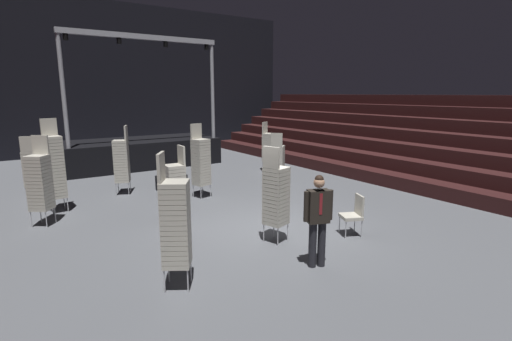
{
  "coord_description": "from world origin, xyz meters",
  "views": [
    {
      "loc": [
        -5.25,
        -7.1,
        3.23
      ],
      "look_at": [
        -0.2,
        0.37,
        1.4
      ],
      "focal_mm": 26.87,
      "sensor_mm": 36.0,
      "label": 1
    }
  ],
  "objects_px": {
    "chair_stack_aisle_right": "(277,159)",
    "chair_stack_mid_left": "(175,185)",
    "chair_stack_front_left": "(276,195)",
    "chair_stack_rear_right": "(122,160)",
    "stage_riser": "(140,151)",
    "chair_stack_rear_left": "(175,222)",
    "chair_stack_rear_centre": "(269,147)",
    "chair_stack_mid_centre": "(201,161)",
    "man_with_tie": "(318,215)",
    "chair_stack_aisle_left": "(32,168)",
    "chair_stack_mid_right": "(40,181)",
    "loose_chair_near_man": "(354,213)",
    "equipment_road_case": "(172,182)",
    "chair_stack_front_right": "(54,166)"
  },
  "relations": [
    {
      "from": "man_with_tie",
      "to": "chair_stack_rear_centre",
      "type": "height_order",
      "value": "chair_stack_rear_centre"
    },
    {
      "from": "chair_stack_mid_left",
      "to": "man_with_tie",
      "type": "bearing_deg",
      "value": -159.85
    },
    {
      "from": "chair_stack_mid_centre",
      "to": "equipment_road_case",
      "type": "bearing_deg",
      "value": -86.8
    },
    {
      "from": "chair_stack_aisle_left",
      "to": "chair_stack_mid_right",
      "type": "bearing_deg",
      "value": -75.99
    },
    {
      "from": "chair_stack_aisle_right",
      "to": "chair_stack_mid_left",
      "type": "bearing_deg",
      "value": -109.16
    },
    {
      "from": "man_with_tie",
      "to": "chair_stack_aisle_left",
      "type": "distance_m",
      "value": 9.33
    },
    {
      "from": "chair_stack_mid_right",
      "to": "chair_stack_rear_left",
      "type": "height_order",
      "value": "chair_stack_rear_left"
    },
    {
      "from": "chair_stack_front_right",
      "to": "man_with_tie",
      "type": "bearing_deg",
      "value": 113.06
    },
    {
      "from": "chair_stack_mid_right",
      "to": "loose_chair_near_man",
      "type": "distance_m",
      "value": 7.59
    },
    {
      "from": "chair_stack_rear_right",
      "to": "chair_stack_front_left",
      "type": "bearing_deg",
      "value": -140.59
    },
    {
      "from": "chair_stack_mid_centre",
      "to": "chair_stack_rear_right",
      "type": "relative_size",
      "value": 1.04
    },
    {
      "from": "chair_stack_rear_centre",
      "to": "chair_stack_aisle_left",
      "type": "xyz_separation_m",
      "value": [
        -8.6,
        0.52,
        -0.04
      ]
    },
    {
      "from": "chair_stack_rear_right",
      "to": "equipment_road_case",
      "type": "height_order",
      "value": "chair_stack_rear_right"
    },
    {
      "from": "chair_stack_rear_right",
      "to": "chair_stack_aisle_right",
      "type": "relative_size",
      "value": 1.18
    },
    {
      "from": "chair_stack_mid_centre",
      "to": "loose_chair_near_man",
      "type": "relative_size",
      "value": 2.44
    },
    {
      "from": "chair_stack_front_left",
      "to": "chair_stack_rear_right",
      "type": "height_order",
      "value": "chair_stack_rear_right"
    },
    {
      "from": "chair_stack_front_right",
      "to": "chair_stack_rear_left",
      "type": "distance_m",
      "value": 5.94
    },
    {
      "from": "stage_riser",
      "to": "chair_stack_rear_centre",
      "type": "distance_m",
      "value": 5.91
    },
    {
      "from": "chair_stack_mid_right",
      "to": "chair_stack_rear_centre",
      "type": "height_order",
      "value": "chair_stack_mid_right"
    },
    {
      "from": "chair_stack_front_right",
      "to": "chair_stack_rear_right",
      "type": "xyz_separation_m",
      "value": [
        2.03,
        0.92,
        -0.17
      ]
    },
    {
      "from": "stage_riser",
      "to": "equipment_road_case",
      "type": "relative_size",
      "value": 7.41
    },
    {
      "from": "chair_stack_mid_left",
      "to": "chair_stack_aisle_right",
      "type": "bearing_deg",
      "value": -66.12
    },
    {
      "from": "chair_stack_mid_right",
      "to": "chair_stack_aisle_right",
      "type": "relative_size",
      "value": 1.18
    },
    {
      "from": "chair_stack_front_right",
      "to": "chair_stack_aisle_right",
      "type": "xyz_separation_m",
      "value": [
        6.9,
        -0.93,
        -0.34
      ]
    },
    {
      "from": "chair_stack_rear_centre",
      "to": "chair_stack_front_right",
      "type": "bearing_deg",
      "value": -18.01
    },
    {
      "from": "chair_stack_rear_right",
      "to": "chair_stack_rear_centre",
      "type": "distance_m",
      "value": 6.16
    },
    {
      "from": "chair_stack_rear_left",
      "to": "chair_stack_rear_right",
      "type": "xyz_separation_m",
      "value": [
        0.96,
        6.76,
        -0.04
      ]
    },
    {
      "from": "chair_stack_front_right",
      "to": "loose_chair_near_man",
      "type": "height_order",
      "value": "chair_stack_front_right"
    },
    {
      "from": "loose_chair_near_man",
      "to": "chair_stack_rear_left",
      "type": "bearing_deg",
      "value": 114.6
    },
    {
      "from": "chair_stack_rear_centre",
      "to": "man_with_tie",
      "type": "bearing_deg",
      "value": 32.39
    },
    {
      "from": "chair_stack_mid_right",
      "to": "chair_stack_mid_centre",
      "type": "distance_m",
      "value": 4.42
    },
    {
      "from": "stage_riser",
      "to": "chair_stack_rear_left",
      "type": "height_order",
      "value": "stage_riser"
    },
    {
      "from": "chair_stack_front_left",
      "to": "equipment_road_case",
      "type": "bearing_deg",
      "value": 163.9
    },
    {
      "from": "chair_stack_rear_right",
      "to": "chair_stack_rear_centre",
      "type": "bearing_deg",
      "value": -61.86
    },
    {
      "from": "chair_stack_rear_centre",
      "to": "chair_stack_rear_left",
      "type": "bearing_deg",
      "value": 17.95
    },
    {
      "from": "chair_stack_mid_centre",
      "to": "chair_stack_rear_left",
      "type": "relative_size",
      "value": 1.0
    },
    {
      "from": "chair_stack_mid_centre",
      "to": "chair_stack_rear_left",
      "type": "bearing_deg",
      "value": 46.58
    },
    {
      "from": "stage_riser",
      "to": "chair_stack_mid_left",
      "type": "bearing_deg",
      "value": -101.81
    },
    {
      "from": "stage_riser",
      "to": "chair_stack_mid_centre",
      "type": "height_order",
      "value": "stage_riser"
    },
    {
      "from": "chair_stack_front_left",
      "to": "chair_stack_aisle_right",
      "type": "relative_size",
      "value": 1.14
    },
    {
      "from": "chair_stack_rear_left",
      "to": "chair_stack_rear_centre",
      "type": "bearing_deg",
      "value": 167.56
    },
    {
      "from": "chair_stack_front_left",
      "to": "chair_stack_rear_centre",
      "type": "bearing_deg",
      "value": 127.67
    },
    {
      "from": "man_with_tie",
      "to": "chair_stack_aisle_right",
      "type": "relative_size",
      "value": 0.94
    },
    {
      "from": "chair_stack_rear_left",
      "to": "chair_stack_aisle_left",
      "type": "distance_m",
      "value": 7.86
    },
    {
      "from": "equipment_road_case",
      "to": "loose_chair_near_man",
      "type": "height_order",
      "value": "loose_chair_near_man"
    },
    {
      "from": "man_with_tie",
      "to": "chair_stack_mid_right",
      "type": "xyz_separation_m",
      "value": [
        -4.03,
        5.53,
        0.1
      ]
    },
    {
      "from": "stage_riser",
      "to": "chair_stack_mid_right",
      "type": "xyz_separation_m",
      "value": [
        -4.54,
        -6.63,
        0.44
      ]
    },
    {
      "from": "chair_stack_mid_left",
      "to": "chair_stack_rear_centre",
      "type": "height_order",
      "value": "chair_stack_rear_centre"
    },
    {
      "from": "chair_stack_mid_centre",
      "to": "chair_stack_aisle_right",
      "type": "bearing_deg",
      "value": 165.43
    },
    {
      "from": "chair_stack_mid_centre",
      "to": "chair_stack_rear_centre",
      "type": "bearing_deg",
      "value": -165.52
    }
  ]
}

